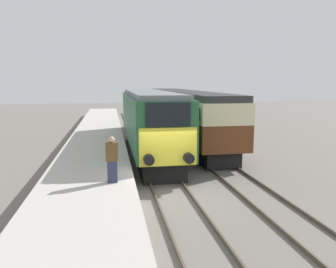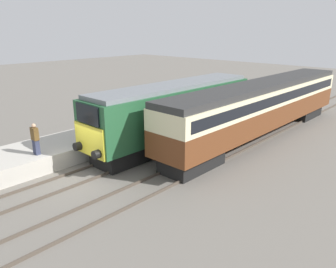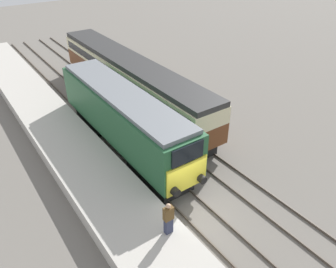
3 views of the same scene
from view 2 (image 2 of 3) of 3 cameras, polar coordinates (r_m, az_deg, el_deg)
ground_plane at (r=17.47m, az=-15.05°, el=-7.33°), size 120.00×120.00×0.00m
platform_left at (r=24.34m, az=-3.36°, el=1.64°), size 3.50×50.00×0.94m
rails_near_track at (r=20.24m, az=-3.05°, el=-2.96°), size 1.51×60.00×0.14m
rails_far_track at (r=18.10m, az=4.46°, el=-5.58°), size 1.50×60.00×0.14m
locomotive at (r=21.11m, az=1.19°, el=4.02°), size 2.70×13.40×3.98m
passenger_carriage at (r=23.40m, az=16.12°, el=5.07°), size 2.75×19.51×3.86m
person_on_platform at (r=18.38m, az=-22.11°, el=-0.84°), size 0.44×0.26×1.68m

